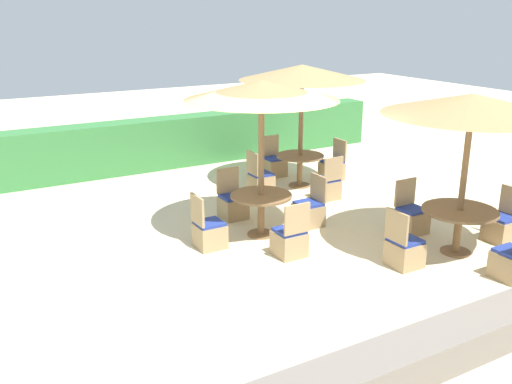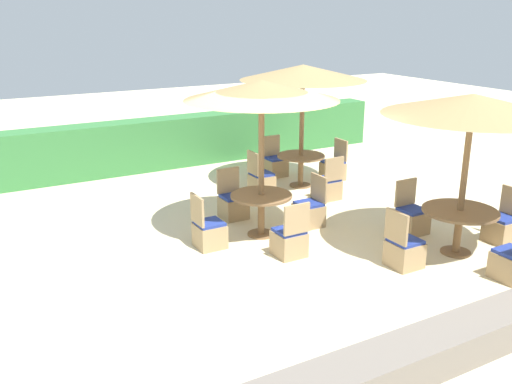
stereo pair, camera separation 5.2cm
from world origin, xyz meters
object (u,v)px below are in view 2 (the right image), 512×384
Objects in this scene: round_table_front_right at (459,218)px; patio_chair_front_right_south at (512,263)px; patio_chair_back_right_south at (328,187)px; parasol_center at (262,91)px; patio_chair_center_east at (309,212)px; patio_chair_front_right_east at (502,227)px; patio_chair_center_north at (233,204)px; patio_chair_center_south at (290,241)px; round_table_center at (261,203)px; patio_chair_center_west at (209,232)px; round_table_back_right at (301,162)px; patio_chair_front_right_north at (411,218)px; parasol_front_right at (473,105)px; patio_chair_back_right_north at (275,165)px; patio_chair_back_right_east at (333,169)px; patio_chair_back_right_west at (261,181)px; parasol_back_right at (303,73)px; patio_chair_front_right_west at (404,251)px.

round_table_front_right is 1.28× the size of patio_chair_front_right_south.
parasol_center is at bearing -154.75° from patio_chair_back_right_south.
patio_chair_center_east is 0.78× the size of round_table_front_right.
patio_chair_front_right_east is at bearing -33.71° from parasol_center.
parasol_center is 2.89× the size of patio_chair_center_north.
patio_chair_center_south is at bearing 135.76° from patio_chair_front_right_south.
patio_chair_center_north is at bearing 91.53° from round_table_center.
patio_chair_center_west is 3.88m from round_table_back_right.
patio_chair_center_west is at bearing 135.58° from patio_chair_center_south.
parasol_center is 3.48m from patio_chair_front_right_north.
patio_chair_center_west is at bearing 63.28° from patio_chair_front_right_east.
patio_chair_back_right_south is 0.78× the size of round_table_front_right.
patio_chair_front_right_north is (-1.04, 1.07, 0.00)m from patio_chair_front_right_east.
patio_chair_front_right_north is (0.17, -2.24, 0.00)m from patio_chair_back_right_south.
patio_chair_center_east is 0.34× the size of parasol_front_right.
patio_chair_back_right_north and patio_chair_front_right_south have the same top height.
patio_chair_center_east is (0.99, -0.04, -2.25)m from parasol_center.
round_table_back_right is 1.13× the size of patio_chair_back_right_south.
round_table_back_right is 0.39× the size of parasol_front_right.
patio_chair_center_south is 1.36m from patio_chair_center_west.
round_table_center is 1.14× the size of patio_chair_front_right_south.
parasol_center is at bearing 92.29° from patio_chair_center_west.
round_table_center is at bearing 92.29° from patio_chair_center_west.
patio_chair_back_right_east is 3.42m from patio_chair_front_right_north.
patio_chair_back_right_west is 1.00× the size of patio_chair_back_right_east.
parasol_back_right is 1.94m from round_table_back_right.
patio_chair_back_right_south is at bearing 92.80° from round_table_front_right.
parasol_back_right reaches higher than round_table_front_right.
round_table_back_right is (2.22, 2.07, -0.03)m from round_table_center.
round_table_front_right is (-0.80, -4.36, 0.34)m from patio_chair_back_right_east.
patio_chair_back_right_south is at bearing 92.80° from parasol_front_right.
patio_chair_center_east is at bearing -173.23° from patio_chair_front_right_west.
parasol_back_right is at bearing 92.93° from patio_chair_back_right_north.
patio_chair_center_west is 1.00× the size of patio_chair_back_right_north.
patio_chair_front_right_west reaches higher than round_table_back_right.
patio_chair_back_right_east is at bearing 44.13° from patio_chair_center_south.
round_table_center is 1.14× the size of patio_chair_center_west.
patio_chair_back_right_south is (-0.02, -1.04, -0.30)m from round_table_back_right.
patio_chair_back_right_east is 4.40m from patio_chair_front_right_east.
round_table_front_right is at bearing 87.93° from patio_chair_front_right_west.
patio_chair_center_north is at bearing -49.26° from patio_chair_back_right_west.
parasol_back_right is at bearing 53.53° from patio_chair_center_south.
round_table_front_right is (1.17, -4.30, 0.34)m from patio_chair_back_right_west.
patio_chair_center_east is 3.51m from patio_chair_front_right_south.
patio_chair_center_south is 3.30m from patio_chair_back_right_west.
round_table_center is 1.14× the size of patio_chair_back_right_east.
parasol_center reaches higher than patio_chair_back_right_south.
parasol_center is 3.25m from parasol_front_right.
parasol_front_right is 2.38m from patio_chair_front_right_north.
parasol_center reaches higher than patio_chair_back_right_north.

